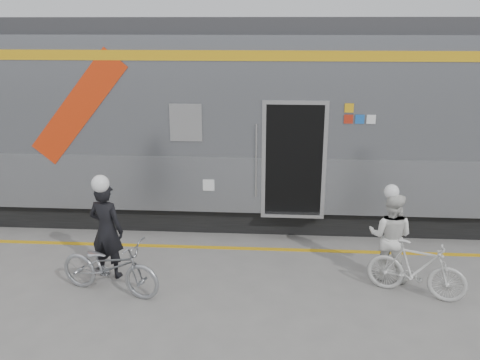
# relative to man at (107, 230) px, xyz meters

# --- Properties ---
(ground) EXTENTS (90.00, 90.00, 0.00)m
(ground) POSITION_rel_man_xyz_m (1.80, -0.97, -0.80)
(ground) COLOR slate
(ground) RESTS_ON ground
(train) EXTENTS (24.00, 3.17, 4.10)m
(train) POSITION_rel_man_xyz_m (0.85, 3.23, 1.25)
(train) COLOR black
(train) RESTS_ON ground
(safety_strip) EXTENTS (24.00, 0.12, 0.01)m
(safety_strip) POSITION_rel_man_xyz_m (1.80, 1.18, -0.80)
(safety_strip) COLOR gold
(safety_strip) RESTS_ON ground
(man) EXTENTS (0.66, 0.52, 1.60)m
(man) POSITION_rel_man_xyz_m (0.00, 0.00, 0.00)
(man) COLOR black
(man) RESTS_ON ground
(bicycle_left) EXTENTS (1.77, 1.01, 0.88)m
(bicycle_left) POSITION_rel_man_xyz_m (0.20, -0.55, -0.36)
(bicycle_left) COLOR #989A9F
(bicycle_left) RESTS_ON ground
(woman) EXTENTS (0.86, 0.78, 1.46)m
(woman) POSITION_rel_man_xyz_m (4.56, 0.24, -0.07)
(woman) COLOR white
(woman) RESTS_ON ground
(bicycle_right) EXTENTS (1.52, 0.94, 0.88)m
(bicycle_right) POSITION_rel_man_xyz_m (4.86, -0.31, -0.36)
(bicycle_right) COLOR #BAB9B5
(bicycle_right) RESTS_ON ground
(helmet_man) EXTENTS (0.28, 0.28, 0.28)m
(helmet_man) POSITION_rel_man_xyz_m (0.00, 0.00, 0.94)
(helmet_man) COLOR white
(helmet_man) RESTS_ON man
(helmet_woman) EXTENTS (0.23, 0.23, 0.23)m
(helmet_woman) POSITION_rel_man_xyz_m (4.56, 0.24, 0.77)
(helmet_woman) COLOR white
(helmet_woman) RESTS_ON woman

